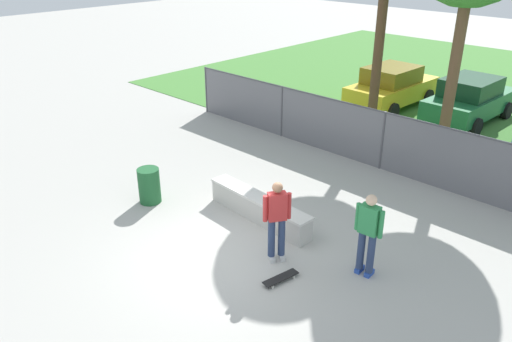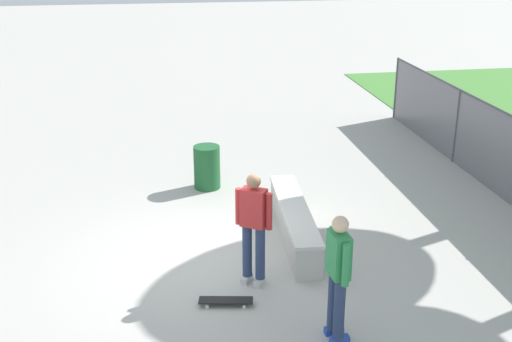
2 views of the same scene
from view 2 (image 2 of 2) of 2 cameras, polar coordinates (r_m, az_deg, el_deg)
name	(u,v)px [view 2 (image 2 of 2)]	position (r m, az deg, el deg)	size (l,w,h in m)	color
ground_plane	(205,259)	(10.94, -4.54, -7.81)	(80.00, 80.00, 0.00)	#ADAAA3
concrete_ledge	(294,222)	(11.51, 3.39, -4.55)	(3.13, 0.67, 0.61)	#B7B5AD
skateboarder	(254,224)	(9.79, -0.21, -4.72)	(0.42, 0.52, 1.82)	beige
skateboard	(226,301)	(9.68, -2.69, -11.40)	(0.34, 0.82, 0.09)	black
bystander	(338,273)	(8.54, 7.27, -8.97)	(0.60, 0.30, 1.82)	#2647A5
trash_bin	(207,167)	(13.69, -4.36, 0.34)	(0.56, 0.56, 0.93)	#1E592D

